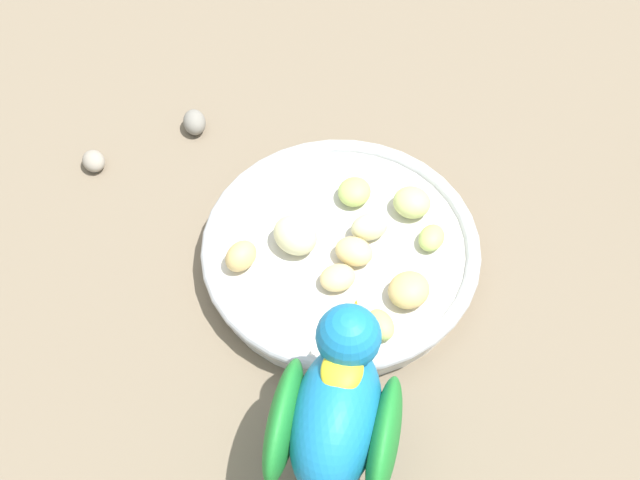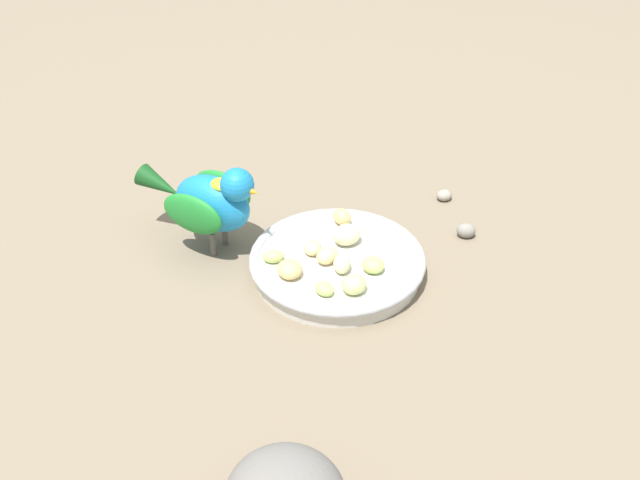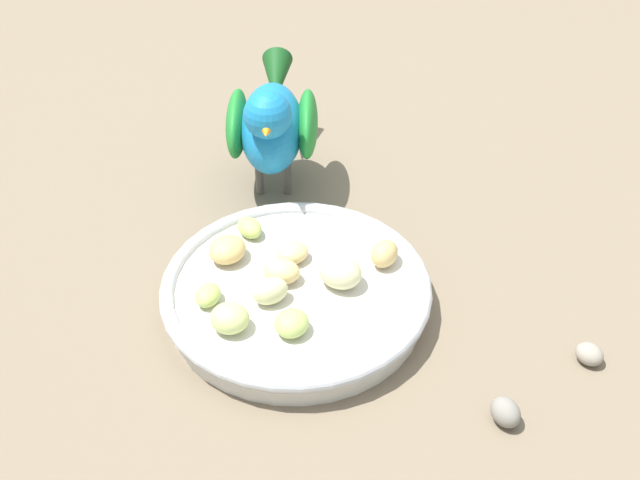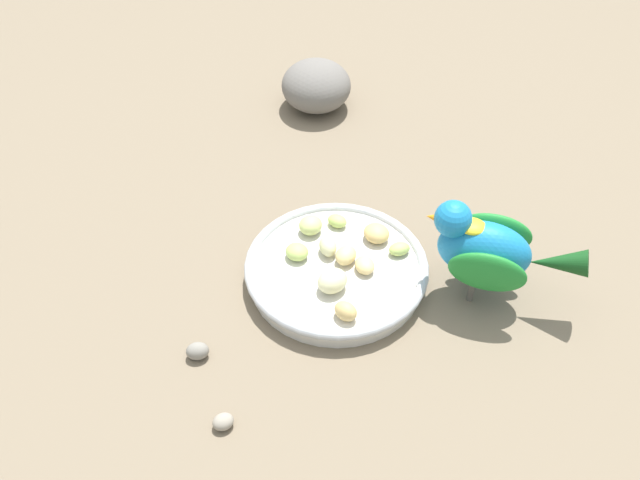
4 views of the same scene
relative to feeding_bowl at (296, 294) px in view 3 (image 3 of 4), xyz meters
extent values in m
plane|color=#756651|center=(-0.02, -0.01, -0.02)|extent=(4.00, 4.00, 0.00)
cylinder|color=beige|center=(0.00, 0.00, 0.00)|extent=(0.20, 0.20, 0.02)
torus|color=#B7BABF|center=(0.00, 0.00, 0.01)|extent=(0.22, 0.22, 0.01)
ellipsoid|color=#E5C67F|center=(0.00, -0.02, 0.02)|extent=(0.03, 0.03, 0.02)
ellipsoid|color=beige|center=(0.02, -0.02, 0.02)|extent=(0.03, 0.03, 0.02)
ellipsoid|color=#E5C67F|center=(-0.03, -0.01, 0.01)|extent=(0.04, 0.03, 0.02)
ellipsoid|color=#B2CC66|center=(-0.05, -0.06, 0.01)|extent=(0.03, 0.03, 0.01)
ellipsoid|color=beige|center=(-0.02, 0.03, 0.02)|extent=(0.04, 0.04, 0.03)
ellipsoid|color=tan|center=(-0.02, -0.06, 0.02)|extent=(0.04, 0.04, 0.02)
ellipsoid|color=tan|center=(-0.05, 0.06, 0.02)|extent=(0.03, 0.02, 0.02)
ellipsoid|color=#B2CC66|center=(0.05, 0.01, 0.02)|extent=(0.03, 0.03, 0.02)
ellipsoid|color=#B2CC66|center=(0.04, -0.06, 0.01)|extent=(0.03, 0.02, 0.01)
ellipsoid|color=#C6D17A|center=(0.06, -0.03, 0.02)|extent=(0.03, 0.03, 0.02)
cylinder|color=#59544C|center=(-0.14, -0.06, 0.00)|extent=(0.01, 0.01, 0.03)
cylinder|color=#59544C|center=(-0.14, -0.09, 0.00)|extent=(0.01, 0.01, 0.03)
ellipsoid|color=#197AB7|center=(-0.15, -0.07, 0.05)|extent=(0.12, 0.09, 0.07)
ellipsoid|color=#1E7F2D|center=(-0.16, -0.05, 0.05)|extent=(0.09, 0.04, 0.05)
ellipsoid|color=#1E7F2D|center=(-0.14, -0.11, 0.05)|extent=(0.09, 0.04, 0.05)
cone|color=#144719|center=(-0.22, -0.10, 0.06)|extent=(0.07, 0.05, 0.04)
sphere|color=#197AB7|center=(-0.11, -0.06, 0.09)|extent=(0.05, 0.05, 0.04)
cone|color=orange|center=(-0.09, -0.06, 0.09)|extent=(0.02, 0.02, 0.02)
ellipsoid|color=yellow|center=(-0.13, -0.07, 0.09)|extent=(0.04, 0.04, 0.01)
ellipsoid|color=gray|center=(-0.02, 0.23, -0.01)|extent=(0.03, 0.03, 0.02)
ellipsoid|color=gray|center=(0.06, 0.18, -0.01)|extent=(0.03, 0.03, 0.02)
camera|label=1|loc=(-0.36, -0.19, 0.60)|focal=52.71mm
camera|label=2|loc=(0.53, -0.54, 0.57)|focal=43.35mm
camera|label=3|loc=(0.47, 0.18, 0.47)|focal=48.77mm
camera|label=4|loc=(-0.32, 0.51, 0.64)|focal=41.96mm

